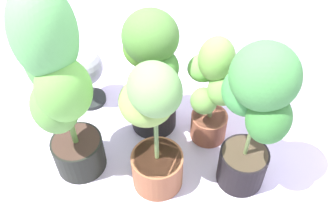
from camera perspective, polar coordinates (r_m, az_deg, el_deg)
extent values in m
plane|color=silver|center=(1.89, -3.36, -11.61)|extent=(8.00, 8.00, 0.00)
cylinder|color=black|center=(1.95, -13.50, -6.14)|extent=(0.25, 0.25, 0.19)
cylinder|color=#3D2A22|center=(1.88, -13.97, -4.50)|extent=(0.23, 0.23, 0.02)
cylinder|color=#59823A|center=(1.61, -16.29, 3.64)|extent=(0.03, 0.03, 0.72)
ellipsoid|color=#5DAB5C|center=(1.45, -18.56, 11.48)|extent=(0.38, 0.38, 0.39)
ellipsoid|color=#62A859|center=(1.63, -18.05, 7.62)|extent=(0.25, 0.24, 0.38)
ellipsoid|color=#65AD46|center=(1.51, -15.72, 3.25)|extent=(0.24, 0.25, 0.29)
ellipsoid|color=#5D9944|center=(1.64, -16.98, 0.80)|extent=(0.27, 0.26, 0.26)
cylinder|color=#945637|center=(1.83, -1.63, -8.77)|extent=(0.25, 0.25, 0.20)
cylinder|color=#463521|center=(1.76, -1.70, -7.08)|extent=(0.23, 0.23, 0.02)
cylinder|color=#5C7D46|center=(1.56, -1.90, -1.55)|extent=(0.02, 0.02, 0.50)
ellipsoid|color=#6A9B55|center=(1.42, -2.09, 3.51)|extent=(0.28, 0.26, 0.22)
ellipsoid|color=#80A74D|center=(1.56, -3.33, 1.64)|extent=(0.34, 0.34, 0.20)
cylinder|color=#96533A|center=(2.04, 6.24, -2.07)|extent=(0.20, 0.20, 0.16)
cylinder|color=#3C3123|center=(1.99, 6.40, -0.73)|extent=(0.18, 0.18, 0.02)
cylinder|color=#5D7243|center=(1.83, 6.98, 4.03)|extent=(0.02, 0.02, 0.44)
ellipsoid|color=#6DA047|center=(1.72, 7.48, 8.08)|extent=(0.24, 0.24, 0.22)
ellipsoid|color=#68B04B|center=(1.84, 5.60, 6.78)|extent=(0.21, 0.22, 0.14)
ellipsoid|color=#689D48|center=(1.76, 8.45, 3.40)|extent=(0.19, 0.19, 0.16)
ellipsoid|color=#689B48|center=(1.81, 5.53, 1.70)|extent=(0.17, 0.17, 0.15)
cylinder|color=black|center=(1.87, 11.30, -8.15)|extent=(0.23, 0.23, 0.21)
cylinder|color=#3E3324|center=(1.79, 11.75, -6.35)|extent=(0.22, 0.22, 0.02)
cylinder|color=#627943|center=(1.58, 13.27, -0.28)|extent=(0.02, 0.02, 0.55)
ellipsoid|color=#438944|center=(1.44, 14.67, 5.31)|extent=(0.36, 0.35, 0.27)
ellipsoid|color=#408E46|center=(1.57, 11.98, 3.10)|extent=(0.29, 0.28, 0.20)
ellipsoid|color=#3A7E37|center=(1.51, 15.21, -1.01)|extent=(0.23, 0.23, 0.23)
cylinder|color=black|center=(2.07, -2.25, 0.29)|extent=(0.25, 0.25, 0.21)
cylinder|color=#3C3217|center=(2.00, -2.33, 2.24)|extent=(0.23, 0.23, 0.02)
cylinder|color=olive|center=(1.84, -2.55, 7.29)|extent=(0.03, 0.03, 0.44)
ellipsoid|color=#4C7A36|center=(1.74, -2.73, 11.55)|extent=(0.37, 0.36, 0.26)
ellipsoid|color=#508929|center=(1.86, -3.67, 9.77)|extent=(0.29, 0.28, 0.21)
ellipsoid|color=#437A32|center=(1.77, -1.22, 6.76)|extent=(0.27, 0.27, 0.16)
cylinder|color=black|center=(2.31, -11.73, 2.00)|extent=(0.18, 0.18, 0.03)
cylinder|color=#9E9EAD|center=(2.26, -12.04, 3.44)|extent=(0.02, 0.02, 0.14)
sphere|color=#9E9EAD|center=(2.14, -12.75, 6.79)|extent=(0.21, 0.21, 0.21)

